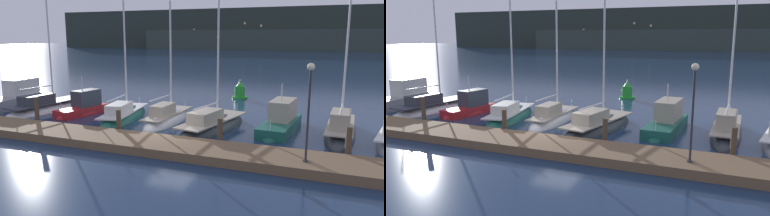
{
  "view_description": "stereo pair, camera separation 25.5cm",
  "coord_description": "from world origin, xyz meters",
  "views": [
    {
      "loc": [
        9.03,
        -18.82,
        5.84
      ],
      "look_at": [
        0.0,
        3.17,
        1.2
      ],
      "focal_mm": 35.0,
      "sensor_mm": 36.0,
      "label": 1
    },
    {
      "loc": [
        9.27,
        -18.72,
        5.84
      ],
      "look_at": [
        0.0,
        3.17,
        1.2
      ],
      "focal_mm": 35.0,
      "sensor_mm": 36.0,
      "label": 2
    }
  ],
  "objects": [
    {
      "name": "channel_buoy",
      "position": [
        -0.03,
        15.1,
        0.64
      ],
      "size": [
        1.45,
        1.45,
        1.77
      ],
      "color": "green",
      "rests_on": "ground"
    },
    {
      "name": "sailboat_berth_8",
      "position": [
        9.0,
        4.24,
        0.17
      ],
      "size": [
        1.92,
        7.36,
        10.43
      ],
      "color": "#2D3338",
      "rests_on": "ground"
    },
    {
      "name": "dock_lamppost",
      "position": [
        7.71,
        -2.63,
        3.28
      ],
      "size": [
        0.32,
        0.32,
        4.26
      ],
      "color": "#2D2D33",
      "rests_on": "dock"
    },
    {
      "name": "motorboat_berth_1",
      "position": [
        -15.97,
        3.96,
        0.4
      ],
      "size": [
        2.38,
        6.54,
        4.12
      ],
      "color": "gray",
      "rests_on": "ground"
    },
    {
      "name": "dock",
      "position": [
        0.0,
        -2.23,
        0.23
      ],
      "size": [
        37.56,
        2.8,
        0.45
      ],
      "primitive_type": "cube",
      "color": "brown",
      "rests_on": "ground"
    },
    {
      "name": "ground_plane",
      "position": [
        0.0,
        0.0,
        0.0
      ],
      "size": [
        400.0,
        400.0,
        0.0
      ],
      "primitive_type": "plane",
      "color": "#192D4C"
    },
    {
      "name": "mooring_pile_4",
      "position": [
        9.41,
        -0.58,
        0.84
      ],
      "size": [
        0.28,
        0.28,
        1.68
      ],
      "primitive_type": "cylinder",
      "color": "#4C3D2D",
      "rests_on": "ground"
    },
    {
      "name": "sailboat_berth_5",
      "position": [
        -1.94,
        3.54,
        0.12
      ],
      "size": [
        1.67,
        6.53,
        8.88
      ],
      "color": "white",
      "rests_on": "ground"
    },
    {
      "name": "hillside_backdrop",
      "position": [
        0.14,
        137.94,
        7.69
      ],
      "size": [
        240.0,
        23.0,
        16.7
      ],
      "color": "#28332D",
      "rests_on": "ground"
    },
    {
      "name": "mooring_pile_2",
      "position": [
        -3.14,
        -0.58,
        0.77
      ],
      "size": [
        0.28,
        0.28,
        1.54
      ],
      "primitive_type": "cylinder",
      "color": "#4C3D2D",
      "rests_on": "ground"
    },
    {
      "name": "mooring_pile_3",
      "position": [
        3.14,
        -0.58,
        0.77
      ],
      "size": [
        0.28,
        0.28,
        1.55
      ],
      "primitive_type": "cylinder",
      "color": "#4C3D2D",
      "rests_on": "ground"
    },
    {
      "name": "motorboat_berth_3",
      "position": [
        -8.98,
        3.51,
        0.26
      ],
      "size": [
        2.28,
        4.87,
        3.54
      ],
      "color": "red",
      "rests_on": "ground"
    },
    {
      "name": "sailboat_berth_6",
      "position": [
        1.58,
        2.63,
        0.12
      ],
      "size": [
        3.38,
        7.75,
        10.46
      ],
      "color": "#2D3338",
      "rests_on": "ground"
    },
    {
      "name": "mooring_pile_1",
      "position": [
        -9.41,
        -0.58,
        0.94
      ],
      "size": [
        0.28,
        0.28,
        1.88
      ],
      "primitive_type": "cylinder",
      "color": "#4C3D2D",
      "rests_on": "ground"
    },
    {
      "name": "sailboat_berth_2",
      "position": [
        -12.43,
        3.42,
        0.17
      ],
      "size": [
        2.85,
        8.03,
        12.18
      ],
      "color": "white",
      "rests_on": "ground"
    },
    {
      "name": "motorboat_berth_7",
      "position": [
        5.52,
        4.2,
        0.32
      ],
      "size": [
        2.19,
        6.14,
        3.47
      ],
      "color": "#195647",
      "rests_on": "ground"
    },
    {
      "name": "sailboat_berth_4",
      "position": [
        -5.23,
        3.22,
        0.12
      ],
      "size": [
        3.31,
        7.46,
        11.15
      ],
      "color": "#195647",
      "rests_on": "ground"
    }
  ]
}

